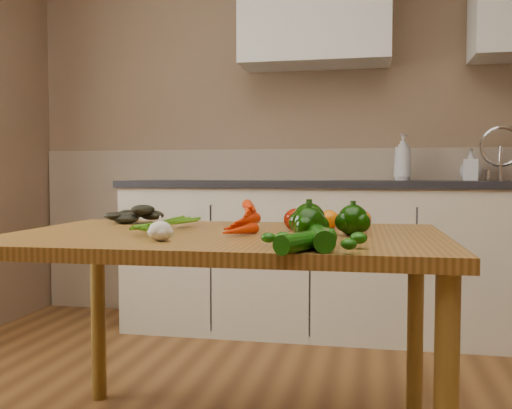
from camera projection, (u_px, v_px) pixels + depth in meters
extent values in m
cube|color=#886C51|center=(333.00, 118.00, 3.65)|extent=(4.00, 0.02, 2.60)
cube|color=tan|center=(332.00, 234.00, 3.66)|extent=(3.98, 0.03, 1.10)
cube|color=beige|center=(363.00, 261.00, 3.34)|extent=(2.80, 0.60, 0.86)
cube|color=#2A2A2F|center=(364.00, 184.00, 3.32)|extent=(2.84, 0.64, 0.04)
cube|color=#99999E|center=(507.00, 192.00, 3.16)|extent=(0.55, 0.42, 0.10)
cylinder|color=silver|center=(501.00, 160.00, 3.33)|extent=(0.02, 0.02, 0.24)
cube|color=silver|center=(315.00, 7.00, 3.45)|extent=(0.90, 0.35, 0.70)
cube|color=olive|center=(226.00, 239.00, 1.85)|extent=(1.41, 0.92, 0.04)
cylinder|color=olive|center=(98.00, 315.00, 2.36)|extent=(0.06, 0.06, 0.71)
cylinder|color=olive|center=(415.00, 330.00, 2.13)|extent=(0.06, 0.06, 0.71)
imported|color=silver|center=(403.00, 157.00, 3.40)|extent=(0.15, 0.15, 0.28)
imported|color=silver|center=(471.00, 165.00, 3.32)|extent=(0.10, 0.10, 0.19)
imported|color=silver|center=(471.00, 166.00, 3.36)|extent=(0.18, 0.18, 0.17)
ellipsoid|color=silver|center=(160.00, 231.00, 1.62)|extent=(0.07, 0.07, 0.06)
sphere|color=black|center=(309.00, 220.00, 1.74)|extent=(0.10, 0.10, 0.10)
sphere|color=black|center=(353.00, 220.00, 1.76)|extent=(0.09, 0.09, 0.09)
sphere|color=black|center=(309.00, 224.00, 1.63)|extent=(0.10, 0.10, 0.10)
ellipsoid|color=#801102|center=(296.00, 220.00, 1.92)|extent=(0.08, 0.08, 0.08)
ellipsoid|color=#DB6605|center=(329.00, 219.00, 1.98)|extent=(0.07, 0.07, 0.07)
ellipsoid|color=#DB6605|center=(359.00, 220.00, 1.90)|extent=(0.08, 0.08, 0.07)
cylinder|color=#0E4307|center=(321.00, 238.00, 1.45)|extent=(0.09, 0.20, 0.06)
cylinder|color=#0E4307|center=(307.00, 241.00, 1.42)|extent=(0.14, 0.23, 0.05)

